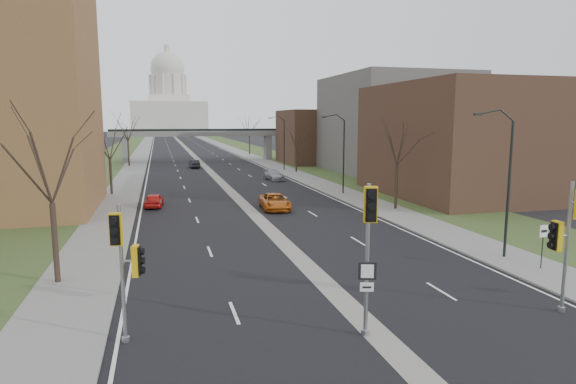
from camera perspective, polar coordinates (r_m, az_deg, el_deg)
name	(u,v)px	position (r m, az deg, el deg)	size (l,w,h in m)	color
ground	(362,319)	(20.80, 8.72, -14.69)	(700.00, 700.00, 0.00)	black
road_surface	(182,144)	(167.83, -12.43, 5.54)	(20.00, 600.00, 0.01)	black
median_strip	(182,144)	(167.83, -12.43, 5.54)	(1.20, 600.00, 0.02)	gray
sidewalk_right	(218,144)	(168.81, -8.34, 5.69)	(4.00, 600.00, 0.12)	gray
sidewalk_left	(145,145)	(167.69, -16.54, 5.41)	(4.00, 600.00, 0.12)	gray
grass_verge_right	(235,144)	(169.63, -6.32, 5.73)	(8.00, 600.00, 0.10)	#2F4921
grass_verge_left	(127,145)	(167.95, -18.60, 5.31)	(8.00, 600.00, 0.10)	#2F4921
commercial_block_near	(463,140)	(55.54, 20.05, 5.78)	(16.00, 20.00, 12.00)	#483021
commercial_block_mid	(393,124)	(78.16, 12.36, 7.84)	(18.00, 22.00, 15.00)	#625F59
commercial_block_far	(320,137)	(92.46, 3.81, 6.55)	(14.00, 14.00, 10.00)	#483021
pedestrian_bridge	(199,137)	(97.82, -10.52, 6.44)	(34.00, 3.00, 6.45)	slate
capitol	(169,104)	(337.70, -13.95, 10.05)	(48.00, 42.00, 55.75)	silver
streetlight_near	(500,142)	(30.11, 23.82, 5.50)	(2.61, 0.20, 8.70)	black
streetlight_mid	(337,131)	(52.93, 5.84, 7.17)	(2.61, 0.20, 8.70)	black
streetlight_far	(279,128)	(77.77, -1.05, 7.63)	(2.61, 0.20, 8.70)	black
tree_left_a	(48,152)	(26.01, -26.52, 4.26)	(7.20, 7.20, 9.40)	#382B21
tree_left_b	(109,138)	(55.72, -20.47, 6.00)	(6.75, 6.75, 8.81)	#382B21
tree_left_c	(127,127)	(89.60, -18.52, 7.37)	(7.65, 7.65, 9.99)	#382B21
tree_right_a	(398,137)	(44.65, 12.87, 6.35)	(7.20, 7.20, 9.40)	#382B21
tree_right_b	(296,135)	(75.43, 1.00, 6.74)	(6.30, 6.30, 8.22)	#382B21
tree_right_c	(249,125)	(114.37, -4.60, 7.94)	(7.65, 7.65, 9.99)	#382B21
signal_pole_left	(125,254)	(18.30, -18.73, -7.02)	(1.06, 0.88, 5.20)	gray
signal_pole_median	(369,233)	(17.81, 9.57, -4.83)	(0.79, 0.98, 5.87)	gray
signal_pole_right	(568,229)	(23.09, 30.27, -3.79)	(0.98, 1.04, 5.66)	gray
speed_limit_sign	(543,239)	(29.65, 27.98, -4.91)	(0.52, 0.06, 2.43)	black
car_left_near	(154,200)	(47.22, -15.59, -0.92)	(1.58, 3.93, 1.34)	red
car_left_far	(194,164)	(84.45, -11.05, 3.29)	(1.46, 4.20, 1.38)	black
car_right_near	(275,202)	(44.32, -1.58, -1.14)	(2.42, 5.24, 1.46)	#BB5B14
car_right_mid	(274,175)	(65.98, -1.65, 2.00)	(1.87, 4.59, 1.33)	gray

